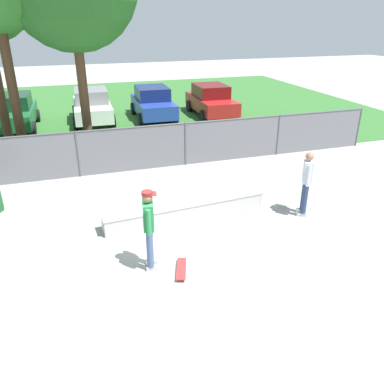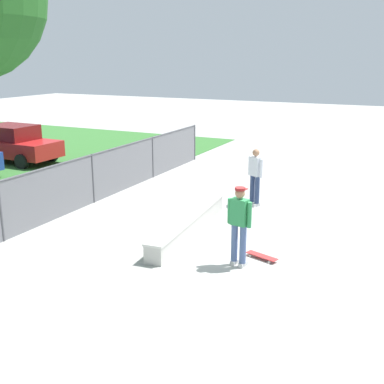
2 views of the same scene
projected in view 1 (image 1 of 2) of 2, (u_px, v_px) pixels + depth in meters
The scene contains 11 objects.
ground_plane at pixel (175, 248), 9.27m from camera, with size 80.00×80.00×0.00m, color #9E9E99.
grass_strip at pixel (104, 110), 22.84m from camera, with size 31.02×20.00×0.02m, color #336B2D.
concrete_ledge at pixel (186, 210), 10.54m from camera, with size 4.59×0.85×0.49m.
skateboarder at pixel (149, 226), 8.14m from camera, with size 0.35×0.59×1.84m.
skateboard at pixel (181, 269), 8.38m from camera, with size 0.44×0.82×0.09m.
chainlink_fence at pixel (133, 147), 13.56m from camera, with size 19.09×0.07×1.61m.
car_green at pixel (14, 112), 18.63m from camera, with size 2.11×4.25×1.66m.
car_white at pixel (92, 106), 19.92m from camera, with size 2.11×4.25×1.66m.
car_blue at pixel (153, 103), 20.62m from camera, with size 2.11×4.25×1.66m.
car_red at pixel (211, 100), 21.21m from camera, with size 2.11×4.25×1.66m.
bystander at pixel (306, 181), 10.43m from camera, with size 0.40×0.54×1.82m.
Camera 1 is at (-2.01, -7.63, 5.07)m, focal length 36.19 mm.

